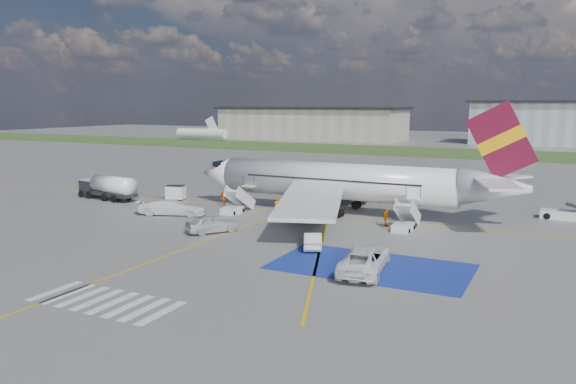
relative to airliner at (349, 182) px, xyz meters
name	(u,v)px	position (x,y,z in m)	size (l,w,h in m)	color
ground	(274,240)	(-1.51, -14.00, -3.39)	(400.00, 400.00, 0.00)	#60605E
grass_strip	(463,153)	(-1.51, 81.00, -3.39)	(400.00, 30.00, 0.01)	#2D4C1E
taxiway_line_main	(328,215)	(-1.51, -2.00, -3.39)	(120.00, 0.20, 0.01)	gold
taxiway_line_cross	(152,261)	(-6.51, -24.00, -3.39)	(0.20, 60.00, 0.01)	gold
taxiway_line_diag	(328,215)	(-1.51, -2.00, -3.39)	(0.20, 60.00, 0.01)	gold
staging_box	(371,266)	(8.49, -18.00, -3.39)	(14.00, 8.00, 0.01)	navy
crosswalk	(105,301)	(-3.31, -32.00, -3.39)	(9.00, 4.00, 0.01)	silver
terminal_west	(312,124)	(-56.51, 116.00, 1.61)	(60.00, 22.00, 10.00)	gray
terminal_centre	(562,124)	(18.49, 121.00, 2.61)	(48.00, 18.00, 12.00)	gray
airliner	(349,182)	(0.00, 0.00, 0.00)	(36.81, 32.95, 11.92)	silver
airstairs_fwd	(234,207)	(-11.01, -5.30, -2.77)	(1.90, 5.20, 3.60)	silver
airstairs_aft	(404,223)	(7.49, -5.30, -2.77)	(1.90, 5.20, 3.60)	silver
fuel_tanker	(108,189)	(-29.36, -4.95, -2.16)	(8.81, 3.56, 2.93)	black
gpu_cart	(176,193)	(-21.67, -1.63, -2.58)	(2.41, 1.82, 1.81)	silver
belt_loader	(570,216)	(21.20, 6.74, -2.97)	(5.76, 2.27, 1.71)	silver
car_silver_a	(212,224)	(-7.84, -14.15, -2.58)	(1.92, 4.76, 1.62)	#B5B7BD
car_silver_b	(313,240)	(2.61, -15.12, -2.72)	(1.41, 4.06, 1.34)	silver
van_white_a	(365,255)	(8.39, -19.09, -2.26)	(2.78, 6.04, 2.27)	white
van_white_b	(172,205)	(-16.32, -9.19, -2.33)	(2.20, 5.41, 2.12)	white
crew_fwd	(277,206)	(-6.27, -4.40, -2.46)	(0.68, 0.45, 1.87)	orange
crew_nose	(223,199)	(-14.37, -2.44, -2.59)	(0.78, 0.61, 1.61)	#DA550B
crew_aft	(386,217)	(5.48, -4.47, -2.52)	(1.02, 0.43, 1.75)	orange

